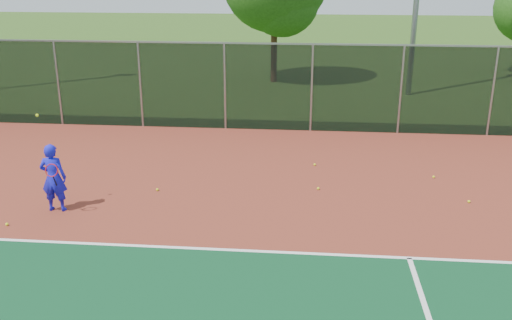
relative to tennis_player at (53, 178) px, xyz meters
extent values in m
cube|color=maroon|center=(5.97, -2.61, -0.84)|extent=(30.00, 20.00, 0.02)
cube|color=white|center=(7.97, -1.61, -0.81)|extent=(22.00, 0.10, 0.00)
cube|color=black|center=(5.97, 7.39, 0.67)|extent=(30.00, 0.04, 3.00)
cube|color=gray|center=(5.97, 7.39, 2.17)|extent=(30.00, 0.06, 0.06)
imported|color=#1717DA|center=(0.00, 0.00, 0.00)|extent=(0.62, 0.43, 1.64)
cylinder|color=black|center=(0.15, -0.25, 0.01)|extent=(0.03, 0.15, 0.27)
torus|color=#A51414|center=(0.15, -0.35, 0.31)|extent=(0.30, 0.13, 0.29)
sphere|color=#D7E81A|center=(-0.25, 0.10, 1.47)|extent=(0.07, 0.07, 0.07)
sphere|color=#D7E81A|center=(9.87, 1.36, -0.79)|extent=(0.07, 0.07, 0.07)
sphere|color=#D7E81A|center=(6.20, 1.87, -0.79)|extent=(0.07, 0.07, 0.07)
sphere|color=#D7E81A|center=(6.11, 3.72, -0.79)|extent=(0.07, 0.07, 0.07)
sphere|color=#D7E81A|center=(-0.76, -0.93, -0.79)|extent=(0.07, 0.07, 0.07)
sphere|color=#D7E81A|center=(2.06, 1.40, -0.79)|extent=(0.07, 0.07, 0.07)
sphere|color=#D7E81A|center=(9.34, 3.02, -0.79)|extent=(0.07, 0.07, 0.07)
cylinder|color=#3C2215|center=(4.12, 16.02, 0.58)|extent=(0.30, 0.30, 2.85)
camera|label=1|loc=(5.88, -11.92, 4.74)|focal=40.00mm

